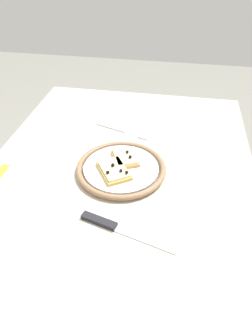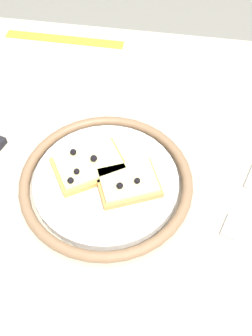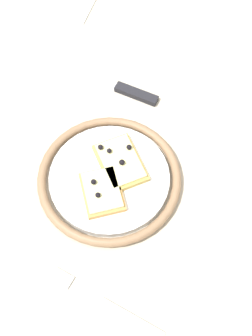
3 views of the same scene
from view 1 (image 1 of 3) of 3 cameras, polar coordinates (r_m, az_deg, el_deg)
ground_plane at (r=1.45m, az=-1.02°, el=-23.96°), size 6.00×6.00×0.00m
dining_table at (r=0.91m, az=-1.49°, el=-5.26°), size 1.06×0.78×0.74m
plate at (r=0.86m, az=-0.93°, el=-0.09°), size 0.26×0.26×0.02m
pizza_slice_near at (r=0.87m, az=-0.15°, el=1.96°), size 0.11×0.10×0.03m
pizza_slice_far at (r=0.83m, az=-2.31°, el=-0.45°), size 0.12×0.11×0.03m
knife at (r=0.71m, az=-2.84°, el=-10.95°), size 0.08×0.24×0.01m
fork at (r=1.03m, az=-0.58°, el=7.08°), size 0.08×0.20×0.00m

